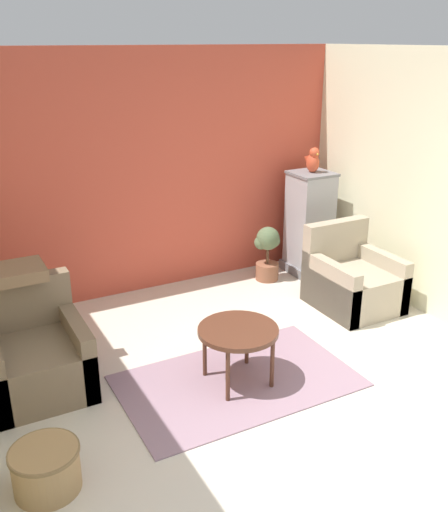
{
  "coord_description": "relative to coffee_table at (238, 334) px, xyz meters",
  "views": [
    {
      "loc": [
        -2.19,
        -2.48,
        2.72
      ],
      "look_at": [
        0.0,
        1.64,
        0.93
      ],
      "focal_mm": 40.0,
      "sensor_mm": 36.0,
      "label": 1
    }
  ],
  "objects": [
    {
      "name": "armchair_right",
      "position": [
        1.8,
        0.71,
        -0.18
      ],
      "size": [
        0.78,
        0.85,
        0.87
      ],
      "color": "tan",
      "rests_on": "ground_plane"
    },
    {
      "name": "wall_back_accent",
      "position": [
        0.16,
        2.21,
        0.87
      ],
      "size": [
        4.57,
        0.06,
        2.65
      ],
      "color": "#C64C38",
      "rests_on": "ground_plane"
    },
    {
      "name": "parrot",
      "position": [
        1.96,
        1.74,
        0.92
      ],
      "size": [
        0.14,
        0.25,
        0.3
      ],
      "color": "#D14C2D",
      "rests_on": "birdcage"
    },
    {
      "name": "wicker_basket",
      "position": [
        -1.67,
        -0.49,
        -0.29
      ],
      "size": [
        0.45,
        0.45,
        0.3
      ],
      "color": "#A37F51",
      "rests_on": "ground_plane"
    },
    {
      "name": "birdcage",
      "position": [
        1.96,
        1.74,
        0.15
      ],
      "size": [
        0.5,
        0.5,
        1.24
      ],
      "color": "slate",
      "rests_on": "ground_plane"
    },
    {
      "name": "potted_plant",
      "position": [
        1.38,
        1.74,
        -0.09
      ],
      "size": [
        0.3,
        0.27,
        0.66
      ],
      "color": "brown",
      "rests_on": "ground_plane"
    },
    {
      "name": "wall_right",
      "position": [
        2.41,
        0.54,
        0.87
      ],
      "size": [
        0.06,
        3.27,
        2.65
      ],
      "color": "beige",
      "rests_on": "ground_plane"
    },
    {
      "name": "armchair_left",
      "position": [
        -1.49,
        0.71,
        -0.18
      ],
      "size": [
        0.78,
        0.85,
        0.87
      ],
      "color": "#7A664C",
      "rests_on": "ground_plane"
    },
    {
      "name": "coffee_table",
      "position": [
        0.0,
        0.0,
        0.0
      ],
      "size": [
        0.67,
        0.67,
        0.51
      ],
      "color": "#512D1E",
      "rests_on": "ground_plane"
    },
    {
      "name": "throw_pillow",
      "position": [
        -1.49,
        1.03,
        0.46
      ],
      "size": [
        0.4,
        0.4,
        0.1
      ],
      "color": "#846647",
      "rests_on": "armchair_left"
    },
    {
      "name": "ground_plane",
      "position": [
        0.16,
        -1.1,
        -0.46
      ],
      "size": [
        20.0,
        20.0,
        0.0
      ],
      "primitive_type": "plane",
      "color": "beige",
      "rests_on": "ground"
    },
    {
      "name": "area_rug",
      "position": [
        0.0,
        -0.0,
        -0.45
      ],
      "size": [
        1.95,
        1.18,
        0.01
      ],
      "color": "gray",
      "rests_on": "ground_plane"
    }
  ]
}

